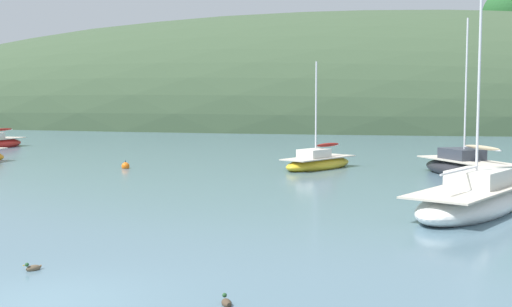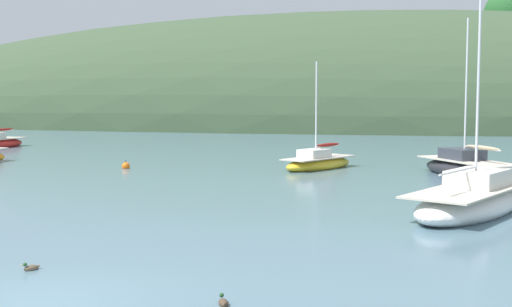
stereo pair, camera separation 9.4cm
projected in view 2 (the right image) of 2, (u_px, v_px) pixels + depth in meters
The scene contains 8 objects.
ground_plane at pixel (39, 304), 12.67m from camera, with size 400.00×400.00×0.00m, color slate.
far_shoreline_hill at pixel (346, 126), 85.45m from camera, with size 150.00×36.00×31.64m.
sailboat_grey_yawl at pixel (318, 163), 36.30m from camera, with size 4.16×5.38×6.02m.
sailboat_white_near at pixel (468, 168), 32.94m from camera, with size 5.23×6.83×8.05m.
sailboat_navy_dinghy at pixel (472, 201), 22.47m from camera, with size 5.44×7.56×8.36m.
mooring_buoy_outer at pixel (126, 166), 36.46m from camera, with size 0.44×0.44×0.54m.
duck_trailing at pixel (31, 268), 15.16m from camera, with size 0.35×0.39×0.24m.
duck_lead at pixel (223, 302), 12.62m from camera, with size 0.32×0.40×0.24m.
Camera 2 is at (6.64, -11.24, 3.98)m, focal length 46.49 mm.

